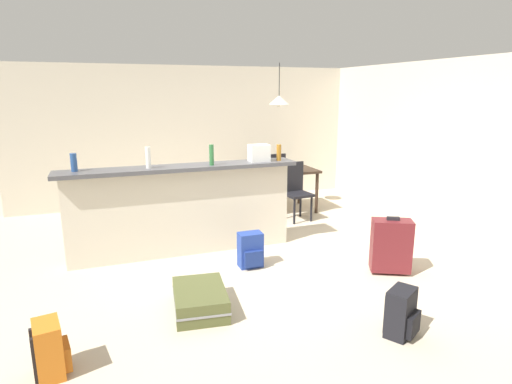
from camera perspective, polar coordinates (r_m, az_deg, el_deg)
ground_plane at (r=5.54m, az=-0.67°, el=-8.67°), size 13.00×13.00×0.05m
wall_back at (r=8.11m, az=-8.00°, el=7.55°), size 6.60×0.10×2.50m
wall_right at (r=7.05m, az=22.57°, el=5.81°), size 0.10×6.00×2.50m
partition_half_wall at (r=5.50m, az=-9.74°, el=-2.70°), size 2.80×0.20×1.10m
bar_countertop at (r=5.37m, az=-9.98°, el=3.20°), size 2.96×0.40×0.05m
bottle_blue at (r=5.32m, az=-23.15°, el=3.66°), size 0.07×0.07×0.21m
bottle_white at (r=5.25m, az=-14.20°, el=4.48°), size 0.06×0.06×0.26m
bottle_green at (r=5.34m, az=-5.96°, el=4.95°), size 0.06×0.06×0.26m
bottle_amber at (r=5.69m, az=3.07°, el=5.29°), size 0.06×0.06×0.21m
grocery_bag at (r=5.62m, az=0.41°, el=5.24°), size 0.26×0.18×0.22m
dining_table at (r=7.39m, az=3.58°, el=2.35°), size 1.10×0.80×0.74m
dining_chair_near_partition at (r=6.94m, az=5.26°, el=0.50°), size 0.44×0.44×0.93m
dining_chair_far_side at (r=7.98m, az=2.29°, el=2.23°), size 0.41×0.41×0.93m
pendant_lamp at (r=7.24m, az=3.10°, el=12.16°), size 0.34×0.34×0.71m
suitcase_flat_olive at (r=4.24m, az=-7.49°, el=-14.02°), size 0.57×0.86×0.22m
backpack_black at (r=3.98m, az=18.85°, el=-15.09°), size 0.33×0.33×0.42m
backpack_blue at (r=5.12m, az=-0.73°, el=-7.82°), size 0.28×0.25×0.42m
suitcase_upright_maroon at (r=5.16m, az=17.58°, el=-6.79°), size 0.50×0.41×0.67m
backpack_orange at (r=3.66m, az=-25.80°, el=-18.46°), size 0.28×0.31×0.42m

